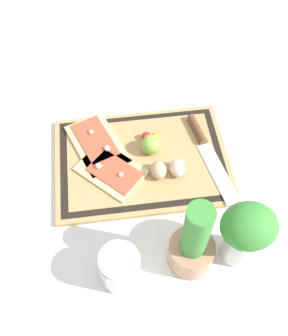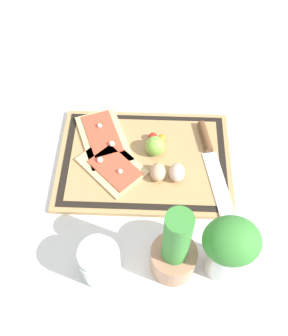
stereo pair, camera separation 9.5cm
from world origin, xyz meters
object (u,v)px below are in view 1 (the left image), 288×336
Objects in this scene: lime at (151,145)px; herb_glass at (246,232)px; pizza_slice_near at (97,143)px; cherry_tomato_yellow at (156,136)px; pizza_slice_far at (112,171)px; sauce_jar at (120,268)px; egg_brown at (159,170)px; egg_pink at (177,168)px; cherry_tomato_red at (146,136)px; knife at (204,143)px; herb_pot at (193,245)px.

herb_glass reaches higher than lime.
pizza_slice_near and cherry_tomato_yellow have the same top height.
pizza_slice_far is at bearing 109.01° from pizza_slice_near.
herb_glass is at bearing -176.04° from sauce_jar.
egg_brown is 1.00× the size of egg_pink.
cherry_tomato_red is 0.39m from sauce_jar.
knife is 0.12m from egg_pink.
knife is 0.34m from herb_pot.
egg_pink is (-0.21, 0.12, 0.02)m from pizza_slice_near.
sauce_jar is (0.27, 0.34, 0.02)m from knife.
lime is 0.36m from herb_glass.
cherry_tomato_red is (0.01, -0.04, -0.01)m from lime.
knife is at bearing -137.88° from egg_pink.
herb_pot is (-0.16, 0.26, 0.06)m from pizza_slice_far.
pizza_slice_far is 0.14m from cherry_tomato_red.
herb_pot reaches higher than cherry_tomato_red.
cherry_tomato_yellow is at bearing 173.67° from cherry_tomato_red.
sauce_jar is at bearing 6.25° from herb_pot.
herb_glass reaches higher than cherry_tomato_red.
egg_pink is at bearing 126.58° from lime.
egg_brown and egg_pink have the same top height.
pizza_slice_near reaches higher than knife.
herb_pot reaches higher than egg_pink.
lime is at bearing 0.59° from knife.
pizza_slice_near is at bearing -85.33° from sauce_jar.
cherry_tomato_red is 1.11× the size of cherry_tomato_yellow.
knife is 5.56× the size of egg_brown.
herb_glass is (-0.11, -0.00, 0.03)m from herb_pot.
lime is 2.11× the size of cherry_tomato_red.
egg_brown is at bearing 30.23° from knife.
cherry_tomato_red is (-0.11, -0.10, 0.01)m from pizza_slice_far.
herb_pot is at bearing -173.75° from sauce_jar.
herb_pot reaches higher than pizza_slice_near.
pizza_slice_near is 9.84× the size of cherry_tomato_yellow.
lime is (-0.15, 0.04, 0.02)m from pizza_slice_near.
knife is 5.56× the size of egg_pink.
cherry_tomato_yellow is 0.12× the size of herb_glass.
pizza_slice_near is 0.20m from egg_brown.
pizza_slice_far is at bearing 26.44° from lime.
lime reaches higher than cherry_tomato_yellow.
egg_pink is 0.10m from lime.
pizza_slice_near is at bearing -49.19° from herb_glass.
herb_pot is at bearing 98.66° from lime.
cherry_tomato_yellow is (-0.03, 0.00, -0.00)m from cherry_tomato_red.
lime is 0.05m from cherry_tomato_yellow.
pizza_slice_near is 0.76× the size of knife.
sauce_jar is at bearing 51.66° from knife.
egg_pink is 0.27× the size of herb_glass.
pizza_slice_near is 0.17m from cherry_tomato_yellow.
pizza_slice_far is at bearing 42.65° from cherry_tomato_red.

